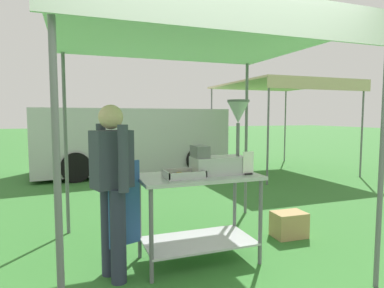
# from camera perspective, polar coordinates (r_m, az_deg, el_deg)

# --- Properties ---
(ground_plane) EXTENTS (70.00, 70.00, 0.00)m
(ground_plane) POSITION_cam_1_polar(r_m,az_deg,el_deg) (8.17, -12.73, -5.84)
(ground_plane) COLOR #33702D
(stall_canopy) EXTENTS (2.78, 2.55, 2.34)m
(stall_canopy) POSITION_cam_1_polar(r_m,az_deg,el_deg) (3.48, 0.60, 17.34)
(stall_canopy) COLOR slate
(stall_canopy) RESTS_ON ground
(donut_cart) EXTENTS (1.23, 0.66, 0.91)m
(donut_cart) POSITION_cam_1_polar(r_m,az_deg,el_deg) (3.42, 1.16, -9.72)
(donut_cart) COLOR #B7B7BC
(donut_cart) RESTS_ON ground
(donut_tray) EXTENTS (0.38, 0.28, 0.07)m
(donut_tray) POSITION_cam_1_polar(r_m,az_deg,el_deg) (3.23, -1.44, -5.43)
(donut_tray) COLOR #B7B7BC
(donut_tray) RESTS_ON donut_cart
(donut_fryer) EXTENTS (0.62, 0.28, 0.77)m
(donut_fryer) POSITION_cam_1_polar(r_m,az_deg,el_deg) (3.42, 5.37, -0.89)
(donut_fryer) COLOR #B7B7BC
(donut_fryer) RESTS_ON donut_cart
(menu_sign) EXTENTS (0.13, 0.05, 0.24)m
(menu_sign) POSITION_cam_1_polar(r_m,az_deg,el_deg) (3.41, 9.76, -3.59)
(menu_sign) COLOR black
(menu_sign) RESTS_ON donut_cart
(vendor) EXTENTS (0.46, 0.53, 1.61)m
(vendor) POSITION_cam_1_polar(r_m,az_deg,el_deg) (3.08, -13.62, -6.55)
(vendor) COLOR #2D3347
(vendor) RESTS_ON ground
(supply_crate) EXTENTS (0.41, 0.30, 0.31)m
(supply_crate) POSITION_cam_1_polar(r_m,az_deg,el_deg) (4.38, 16.53, -13.29)
(supply_crate) COLOR tan
(supply_crate) RESTS_ON ground
(van_silver) EXTENTS (5.14, 2.44, 1.69)m
(van_silver) POSITION_cam_1_polar(r_m,az_deg,el_deg) (9.05, -10.42, 0.85)
(van_silver) COLOR #BCBCC1
(van_silver) RESTS_ON ground
(neighbour_tent) EXTENTS (2.87, 3.30, 2.38)m
(neighbour_tent) POSITION_cam_1_polar(r_m,az_deg,el_deg) (9.28, 15.16, 9.68)
(neighbour_tent) COLOR slate
(neighbour_tent) RESTS_ON ground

